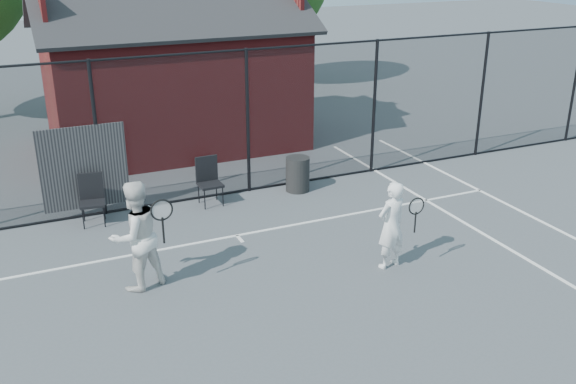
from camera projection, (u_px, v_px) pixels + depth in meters
name	position (u px, v px, depth m)	size (l,w,h in m)	color
ground	(310.00, 319.00, 9.02)	(80.00, 80.00, 0.00)	#4A5155
court_lines	(356.00, 373.00, 7.89)	(11.02, 18.00, 0.01)	white
fence	(186.00, 132.00, 12.61)	(22.04, 3.00, 3.00)	black
clubhouse	(173.00, 82.00, 16.26)	(6.50, 4.36, 4.19)	maroon
player_front	(391.00, 225.00, 10.22)	(0.69, 0.53, 1.47)	white
player_back	(136.00, 236.00, 9.57)	(1.02, 0.90, 1.72)	white
chair_left	(92.00, 201.00, 11.87)	(0.45, 0.47, 0.93)	black
chair_right	(210.00, 183.00, 12.76)	(0.45, 0.47, 0.95)	black
waste_bin	(298.00, 174.00, 13.53)	(0.50, 0.50, 0.73)	#272727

